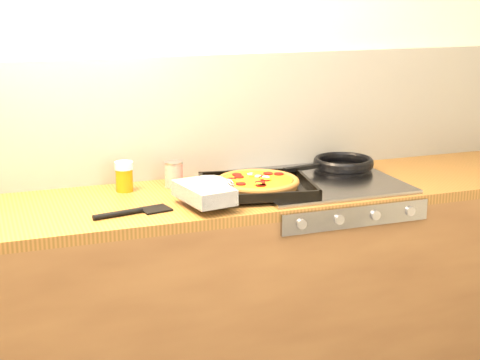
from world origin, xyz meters
name	(u,v)px	position (x,y,z in m)	size (l,w,h in m)	color
room_shell	(191,117)	(0.00, 1.39, 1.15)	(3.20, 3.20, 3.20)	white
counter_run	(215,302)	(0.00, 1.10, 0.45)	(3.20, 0.62, 0.90)	brown
stovetop	(320,182)	(0.45, 1.10, 0.91)	(0.60, 0.56, 0.02)	gray
pizza_on_tray	(242,185)	(0.09, 1.02, 0.94)	(0.57, 0.45, 0.07)	black
frying_pan	(342,164)	(0.61, 1.22, 0.94)	(0.44, 0.29, 0.04)	black
tomato_can	(174,174)	(-0.12, 1.24, 0.95)	(0.09, 0.09, 0.10)	#A50D0F
juice_glass	(124,176)	(-0.31, 1.25, 0.96)	(0.09, 0.09, 0.12)	#D06A0C
wooden_spoon	(215,176)	(0.08, 1.32, 0.91)	(0.29, 0.13, 0.02)	#B57B4C
black_spatula	(134,212)	(-0.34, 0.95, 0.91)	(0.29, 0.11, 0.02)	black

